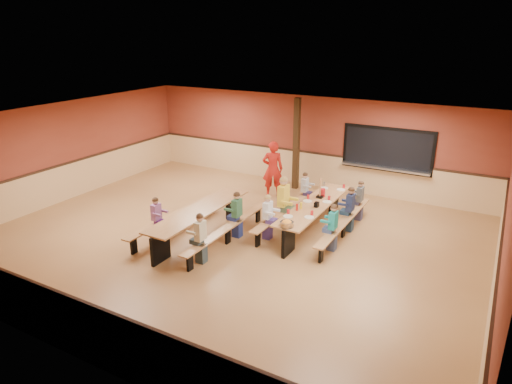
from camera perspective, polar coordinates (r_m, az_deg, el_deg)
The scene contains 23 objects.
ground at distance 11.69m, azimuth -3.24°, elevation -5.83°, with size 12.00×12.00×0.00m, color #8D5F35.
room_envelope at distance 11.41m, azimuth -3.31°, elevation -2.70°, with size 12.04×10.04×3.02m.
kitchen_pass_through at distance 14.62m, azimuth 16.07°, elevation 4.89°, with size 2.78×0.28×1.38m.
structural_post at distance 14.95m, azimuth 5.07°, elevation 5.96°, with size 0.18×0.18×3.00m, color black.
cafeteria_table_main at distance 12.04m, azimuth 7.26°, elevation -2.46°, with size 1.91×3.70×0.74m.
cafeteria_table_second at distance 11.67m, azimuth -7.00°, elevation -3.17°, with size 1.91×3.70×0.74m.
seated_child_white_left at distance 11.46m, azimuth 1.47°, elevation -3.17°, with size 0.35×0.28×1.16m, color white, non-canonical shape.
seated_adult_yellow at distance 12.15m, azimuth 3.43°, elevation -1.27°, with size 0.45×0.37×1.38m, color yellow, non-canonical shape.
seated_child_grey_left at distance 13.43m, azimuth 6.09°, elevation 0.11°, with size 0.32×0.26×1.11m, color #B5B5B5, non-canonical shape.
seated_child_teal_right at distance 11.02m, azimuth 9.58°, elevation -4.42°, with size 0.34×0.28×1.16m, color #178281, non-canonical shape.
seated_child_navy_right at distance 12.14m, azimuth 11.66°, elevation -2.14°, with size 0.36×0.30×1.20m, color #1D274B, non-canonical shape.
seated_child_char_right at distance 12.92m, azimuth 12.83°, elevation -1.06°, with size 0.33×0.27×1.12m, color #4D5458, non-canonical shape.
seated_child_purple_sec at distance 11.65m, azimuth -12.31°, elevation -3.34°, with size 0.33×0.27×1.12m, color #9C5F9D, non-canonical shape.
seated_child_green_sec at distance 11.56m, azimuth -2.39°, elevation -2.88°, with size 0.36×0.30×1.19m, color #306241, non-canonical shape.
seated_child_tan_sec at distance 10.38m, azimuth -6.93°, elevation -5.80°, with size 0.36×0.29×1.18m, color beige, non-canonical shape.
standing_woman at distance 14.31m, azimuth 2.10°, elevation 2.88°, with size 0.65×0.43×1.79m, color red.
punch_pitcher at distance 12.49m, azimuth 8.30°, elevation -0.09°, with size 0.16×0.16×0.22m, color red.
chip_bowl at distance 10.53m, azimuth 3.87°, elevation -3.96°, with size 0.32×0.32×0.15m, color orange, non-canonical shape.
napkin_dispenser at distance 11.75m, azimuth 7.58°, elevation -1.57°, with size 0.10×0.14×0.13m, color black.
condiment_mustard at distance 11.58m, azimuth 5.65°, elevation -1.71°, with size 0.06×0.06×0.17m, color yellow.
condiment_ketchup at distance 11.47m, azimuth 5.14°, elevation -1.90°, with size 0.06×0.06×0.17m, color #B2140F.
table_paddle at distance 12.38m, azimuth 8.01°, elevation -0.12°, with size 0.16×0.16×0.56m.
place_settings at distance 11.94m, azimuth 7.32°, elevation -1.26°, with size 0.65×3.30×0.11m, color beige, non-canonical shape.
Camera 1 is at (5.71, -8.87, 5.03)m, focal length 32.00 mm.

